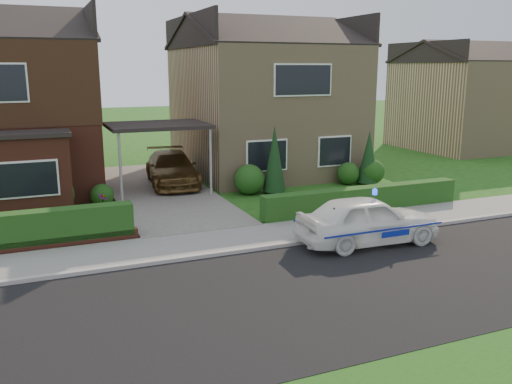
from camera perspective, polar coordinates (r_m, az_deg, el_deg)
ground at (r=11.97m, az=1.89°, el=-11.16°), size 120.00×120.00×0.00m
road at (r=11.97m, az=1.89°, el=-11.16°), size 60.00×6.00×0.02m
kerb at (r=14.58m, az=-3.11°, el=-6.41°), size 60.00×0.16×0.12m
sidewalk at (r=15.53m, az=-4.41°, el=-5.24°), size 60.00×2.00×0.10m
driveway at (r=21.96m, az=-10.08°, el=0.06°), size 3.80×12.00×0.12m
house_right at (r=26.10m, az=0.80°, el=10.28°), size 7.50×8.06×7.25m
carport_link at (r=21.49m, az=-10.33°, el=6.79°), size 3.80×3.00×2.77m
hedge_right at (r=19.10m, az=11.13°, el=-2.12°), size 7.50×0.55×0.80m
shrub_left_mid at (r=19.70m, az=-20.45°, el=-0.27°), size 1.32×1.32×1.32m
shrub_left_near at (r=20.15m, az=-15.90°, el=-0.35°), size 0.84×0.84×0.84m
shrub_right_near at (r=21.27m, az=-0.74°, el=1.33°), size 1.20×1.20×1.20m
shrub_right_mid at (r=23.45m, az=9.66°, el=1.94°), size 0.96×0.96×0.96m
shrub_right_far at (r=23.73m, az=12.10°, el=2.12°), size 1.08×1.08×1.08m
conifer_a at (r=21.34m, az=1.95°, el=3.28°), size 0.90×0.90×2.60m
conifer_b at (r=23.53m, az=11.76°, el=3.43°), size 0.90×0.90×2.20m
neighbour_right at (r=35.79m, az=21.02°, el=8.46°), size 6.50×7.00×5.20m
police_car at (r=15.58m, az=11.66°, el=-2.94°), size 3.75×4.15×1.55m
driveway_car at (r=22.85m, az=-8.86°, el=2.48°), size 2.38×4.81×1.34m
potted_plant_c at (r=19.10m, az=-15.81°, el=-1.27°), size 0.54×0.54×0.71m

